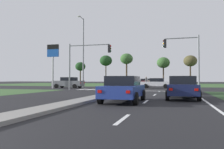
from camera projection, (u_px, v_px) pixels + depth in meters
The scene contains 33 objects.
ground_plane at pixel (138, 88), 32.77m from camera, with size 200.00×200.00×0.00m, color black.
grass_verge_far_left at pixel (61, 84), 63.17m from camera, with size 35.00×35.00×0.01m, color #385B2D.
median_island_near at pixel (92, 98), 14.46m from camera, with size 1.20×22.00×0.14m, color gray.
median_island_far at pixel (154, 84), 56.86m from camera, with size 1.20×36.00×0.14m, color gray.
lane_dash_near at pixel (123, 119), 7.28m from camera, with size 0.14×2.00×0.01m, color silver.
lane_dash_second at pixel (146, 102), 13.06m from camera, with size 0.14×2.00×0.01m, color silver.
lane_dash_third at pixel (155, 95), 18.84m from camera, with size 0.14×2.00×0.01m, color silver.
lane_dash_fourth at pixel (159, 91), 24.62m from camera, with size 0.14×2.00×0.01m, color silver.
edge_line_right at pixel (205, 101), 13.60m from camera, with size 0.14×24.00×0.01m, color silver.
stop_bar_near at pixel (163, 91), 25.01m from camera, with size 6.40×0.50×0.01m, color silver.
crosswalk_bar_near at pixel (83, 89), 29.46m from camera, with size 0.70×2.80×0.01m, color silver.
crosswalk_bar_second at pixel (91, 89), 29.16m from camera, with size 0.70×2.80×0.01m, color silver.
crosswalk_bar_third at pixel (100, 90), 28.85m from camera, with size 0.70×2.80×0.01m, color silver.
crosswalk_bar_fourth at pixel (108, 90), 28.54m from camera, with size 0.70×2.80×0.01m, color silver.
crosswalk_bar_fifth at pixel (117, 90), 28.24m from camera, with size 0.70×2.80×0.01m, color silver.
car_navy_near at pixel (182, 87), 14.99m from camera, with size 2.03×4.54×1.50m.
car_maroon_second at pixel (144, 82), 57.56m from camera, with size 2.04×4.23×1.49m.
car_black_third at pixel (135, 82), 44.49m from camera, with size 1.99×4.47×1.55m.
car_white_fourth at pixel (156, 83), 34.11m from camera, with size 4.51×1.96×1.48m.
car_blue_fifth at pixel (123, 89), 12.92m from camera, with size 2.06×4.38×1.46m.
car_beige_sixth at pixel (147, 81), 64.56m from camera, with size 2.02×4.58×1.55m.
car_grey_seventh at pixel (68, 83), 34.02m from camera, with size 4.64×1.99×1.62m.
car_teal_eighth at pixel (182, 85), 20.73m from camera, with size 2.06×4.33×1.59m.
traffic_signal_near_left at pixel (85, 57), 27.99m from camera, with size 5.53×0.32×5.75m.
traffic_signal_near_right at pixel (186, 54), 24.82m from camera, with size 3.85×0.32×6.09m.
street_lamp_second at pixel (83, 49), 35.07m from camera, with size 0.56×2.30×10.74m.
pedestrian_at_median at pixel (146, 80), 42.88m from camera, with size 0.34×0.34×1.72m.
fuel_price_totem at pixel (53, 56), 33.26m from camera, with size 1.80×0.24×6.40m.
treeline_near at pixel (80, 67), 73.05m from camera, with size 3.27×3.27×6.88m.
treeline_second at pixel (106, 61), 72.16m from camera, with size 3.93×3.93×8.95m.
treeline_third at pixel (127, 59), 68.09m from camera, with size 3.76×3.76×9.10m.
treeline_fourth at pixel (163, 63), 66.14m from camera, with size 3.73×3.73×7.77m.
treeline_fifth at pixel (190, 61), 61.66m from camera, with size 3.57×3.57×7.86m.
Camera 1 is at (5.12, -2.62, 1.27)m, focal length 36.51 mm.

